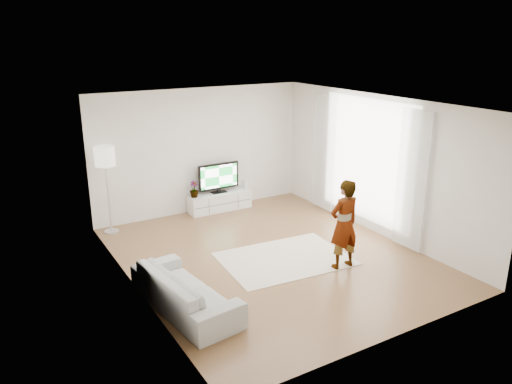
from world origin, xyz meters
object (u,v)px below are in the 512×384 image
rug (285,259)px  player (344,224)px  television (219,177)px  floor_lamp (105,160)px  sofa (185,290)px  media_console (220,201)px

rug → player: (0.68, -0.78, 0.80)m
player → television: bearing=-82.9°
player → floor_lamp: floor_lamp is taller
television → player: (0.51, -3.79, 0.01)m
television → rug: 3.11m
floor_lamp → rug: bearing=-51.0°
television → player: 3.82m
player → sofa: (-2.90, 0.12, -0.50)m
rug → player: bearing=-48.8°
media_console → player: player is taller
player → sofa: 2.94m
sofa → floor_lamp: (-0.14, 3.58, 1.23)m
player → sofa: size_ratio=0.77×
floor_lamp → player: bearing=-50.5°
television → floor_lamp: (-2.54, -0.09, 0.73)m
rug → sofa: 2.33m
television → rug: (-0.18, -3.01, -0.79)m
rug → sofa: bearing=-163.4°
television → floor_lamp: floor_lamp is taller
media_console → sofa: bearing=-123.3°
media_console → sofa: 4.36m
media_console → floor_lamp: (-2.54, -0.06, 1.32)m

